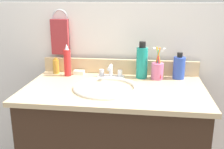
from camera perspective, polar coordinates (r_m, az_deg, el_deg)
name	(u,v)px	position (r m, az deg, el deg)	size (l,w,h in m)	color
countertop	(114,89)	(1.44, 0.50, -3.17)	(0.96, 0.56, 0.02)	#D1B284
backsplash	(120,66)	(1.67, 1.62, 1.72)	(0.96, 0.02, 0.09)	#D1B284
back_wall	(120,102)	(1.82, 1.76, -5.85)	(2.06, 0.04, 1.30)	white
towel_ring	(60,17)	(1.74, -11.00, 11.86)	(0.10, 0.10, 0.01)	silver
hand_towel	(60,37)	(1.74, -10.98, 7.87)	(0.11, 0.04, 0.22)	#A53338
sink_basin	(106,94)	(1.42, -1.33, -4.12)	(0.34, 0.34, 0.11)	white
faucet	(111,73)	(1.59, -0.28, 0.27)	(0.16, 0.10, 0.08)	silver
bottle_oil_amber	(56,66)	(1.71, -11.81, 1.71)	(0.04, 0.04, 0.10)	gold
bottle_shampoo_blue	(179,67)	(1.61, 14.05, 1.47)	(0.07, 0.07, 0.16)	#2D4CB2
bottle_spray_red	(67,62)	(1.64, -9.48, 2.69)	(0.04, 0.04, 0.20)	red
bottle_mouthwash_teal	(142,62)	(1.58, 6.38, 2.69)	(0.07, 0.07, 0.22)	teal
cup_pink	(157,70)	(1.58, 9.63, 0.94)	(0.08, 0.09, 0.19)	#D16693
soap_bar	(79,72)	(1.68, -6.99, 0.47)	(0.06, 0.04, 0.02)	white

